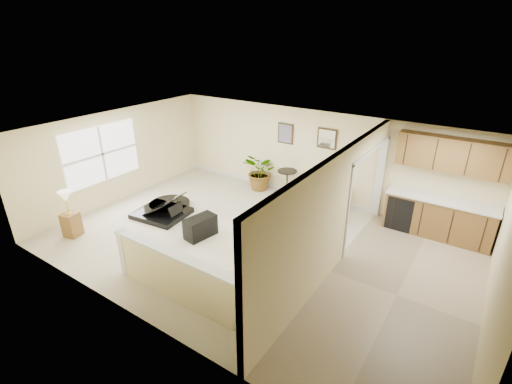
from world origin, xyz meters
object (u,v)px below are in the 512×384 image
Objects in this scene: piano at (163,196)px; loveseat at (318,195)px; piano_bench at (200,227)px; palm_plant at (261,172)px; accent_table at (287,180)px; small_plant at (334,213)px; lamp_stand at (70,217)px.

loveseat is (3.11, 2.70, -0.20)m from piano.
palm_plant is at bearing 96.17° from piano_bench.
palm_plant is at bearing -166.93° from loveseat.
accent_table reaches higher than small_plant.
piano is 4.37m from small_plant.
palm_plant is 2.07× the size of small_plant.
lamp_stand reaches higher than piano_bench.
piano is 4.13m from loveseat.
loveseat is 1.41× the size of lamp_stand.
piano reaches higher than small_plant.
piano_bench is 0.66× the size of lamp_stand.
loveseat is at bearing 63.31° from piano_bench.
small_plant is at bearing -21.98° from accent_table.
piano is 2.67× the size of small_plant.
palm_plant is at bearing 165.06° from small_plant.
piano_bench is 3.13m from accent_table.
piano reaches higher than loveseat.
small_plant is 6.26m from lamp_stand.
palm_plant reaches higher than piano_bench.
small_plant is 0.55× the size of lamp_stand.
loveseat reaches higher than small_plant.
small_plant is (2.62, -0.70, -0.30)m from palm_plant.
piano reaches higher than lamp_stand.
piano is at bearing 64.30° from lamp_stand.
piano is 3.00m from palm_plant.
small_plant is at bearing -28.46° from loveseat.
loveseat is at bearing 34.31° from piano.
lamp_stand is (-3.09, -4.70, -0.03)m from accent_table.
loveseat is at bearing 49.03° from lamp_stand.
palm_plant is 5.19m from lamp_stand.
loveseat is at bearing -0.55° from palm_plant.
lamp_stand is at bearing -147.22° from piano_bench.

